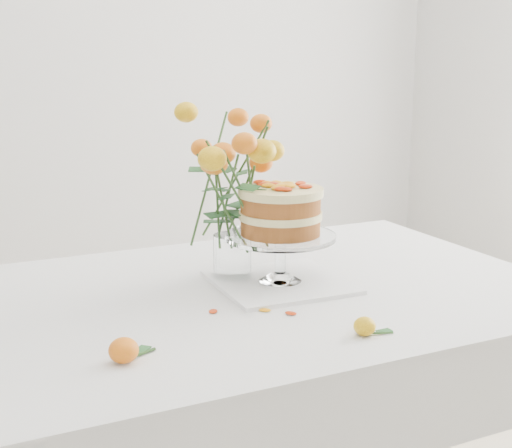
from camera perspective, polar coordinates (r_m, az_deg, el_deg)
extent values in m
cube|color=silver|center=(3.46, -15.35, 14.02)|extent=(4.00, 0.04, 2.70)
cube|color=tan|center=(1.63, -0.85, -6.22)|extent=(1.40, 0.90, 0.04)
cylinder|color=tan|center=(2.36, 9.30, -9.89)|extent=(0.06, 0.06, 0.71)
cube|color=silver|center=(1.62, -0.85, -5.46)|extent=(1.42, 0.92, 0.01)
cube|color=silver|center=(2.06, -6.23, -4.46)|extent=(1.42, 0.01, 0.20)
cube|color=silver|center=(1.29, 8.06, -15.64)|extent=(1.42, 0.01, 0.20)
cube|color=silver|center=(2.04, 17.65, -5.19)|extent=(0.01, 0.92, 0.20)
cube|color=white|center=(1.66, 1.93, -4.69)|extent=(0.30, 0.30, 0.01)
cylinder|color=white|center=(1.65, 1.95, -2.56)|extent=(0.03, 0.03, 0.08)
cylinder|color=white|center=(1.63, 1.96, -1.00)|extent=(0.26, 0.26, 0.01)
cylinder|color=#954E21|center=(1.63, 1.97, -0.19)|extent=(0.24, 0.24, 0.04)
cylinder|color=beige|center=(1.62, 1.97, 0.72)|extent=(0.25, 0.25, 0.02)
cylinder|color=#954E21|center=(1.62, 1.98, 1.64)|extent=(0.24, 0.24, 0.04)
cylinder|color=beige|center=(1.61, 1.99, 2.59)|extent=(0.25, 0.25, 0.02)
cylinder|color=white|center=(1.69, -1.89, -4.38)|extent=(0.07, 0.07, 0.01)
cylinder|color=white|center=(1.68, -1.91, -2.57)|extent=(0.09, 0.09, 0.10)
ellipsoid|color=yellow|center=(1.38, 8.69, -8.09)|extent=(0.04, 0.04, 0.04)
cylinder|color=#2B5020|center=(1.39, 9.88, -8.65)|extent=(0.05, 0.02, 0.00)
ellipsoid|color=orange|center=(1.27, -10.55, -9.90)|extent=(0.05, 0.05, 0.04)
cylinder|color=#2B5020|center=(1.30, -9.19, -10.27)|extent=(0.06, 0.03, 0.01)
ellipsoid|color=#FFA510|center=(1.49, -3.46, -7.00)|extent=(0.03, 0.02, 0.00)
ellipsoid|color=#FFA510|center=(1.49, 0.71, -6.92)|extent=(0.03, 0.02, 0.00)
ellipsoid|color=#FFA510|center=(1.48, 2.81, -7.16)|extent=(0.03, 0.02, 0.00)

